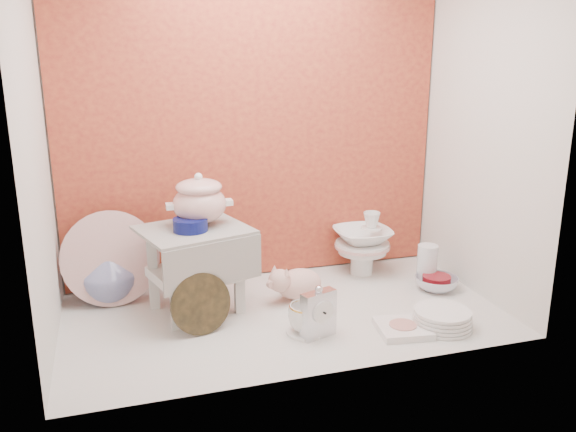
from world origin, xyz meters
name	(u,v)px	position (x,y,z in m)	size (l,w,h in m)	color
ground	(285,314)	(0.00, 0.00, 0.00)	(1.80, 1.80, 0.00)	silver
niche_shell	(272,85)	(0.00, 0.18, 0.93)	(1.86, 1.03, 1.53)	#C15830
step_stool	(196,270)	(-0.35, 0.15, 0.18)	(0.42, 0.36, 0.36)	silver
soup_tureen	(199,199)	(-0.31, 0.19, 0.47)	(0.26, 0.26, 0.22)	white
cobalt_bowl	(190,225)	(-0.36, 0.12, 0.39)	(0.14, 0.14, 0.05)	#0B1053
floral_platter	(111,258)	(-0.68, 0.34, 0.20)	(0.42, 0.13, 0.40)	white
blue_white_vase	(108,272)	(-0.70, 0.37, 0.13)	(0.25, 0.25, 0.26)	silver
lacquer_tray	(201,304)	(-0.36, -0.07, 0.12)	(0.24, 0.06, 0.24)	black
mantel_clock	(318,312)	(0.06, -0.23, 0.10)	(0.14, 0.05, 0.21)	silver
plush_pig	(299,283)	(0.10, 0.12, 0.08)	(0.26, 0.18, 0.15)	#DDA99B
teacup_saucer	(306,332)	(0.03, -0.19, 0.01)	(0.15, 0.15, 0.01)	white
gold_rim_teacup	(306,318)	(0.03, -0.19, 0.07)	(0.14, 0.14, 0.11)	white
lattice_dish	(403,328)	(0.40, -0.29, 0.01)	(0.20, 0.20, 0.03)	white
dinner_plate_stack	(442,318)	(0.56, -0.30, 0.04)	(0.24, 0.24, 0.07)	white
crystal_bowl	(436,283)	(0.74, 0.05, 0.03)	(0.20, 0.20, 0.06)	silver
clear_glass_vase	(427,264)	(0.74, 0.13, 0.09)	(0.09, 0.09, 0.19)	silver
porcelain_tower	(362,243)	(0.50, 0.34, 0.16)	(0.27, 0.27, 0.31)	white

